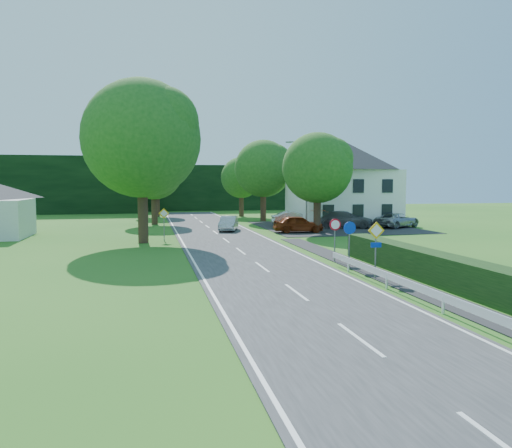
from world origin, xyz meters
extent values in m
plane|color=#255F1B|center=(0.00, 0.00, 0.00)|extent=(160.00, 160.00, 0.00)
cube|color=#313133|center=(0.00, 20.00, 0.02)|extent=(7.00, 80.00, 0.04)
cube|color=#27272A|center=(4.95, 2.00, 0.02)|extent=(1.50, 44.00, 0.04)
cube|color=#27272A|center=(12.00, 33.00, 0.02)|extent=(14.00, 16.00, 0.04)
cube|color=white|center=(-3.25, 20.00, 0.04)|extent=(0.12, 80.00, 0.01)
cube|color=white|center=(3.25, 20.00, 0.04)|extent=(0.12, 80.00, 0.01)
cube|color=black|center=(8.00, 66.00, 3.50)|extent=(30.00, 5.00, 7.00)
cube|color=white|center=(14.00, 36.00, 2.80)|extent=(10.00, 8.00, 5.60)
pyramid|color=#242328|center=(14.00, 36.00, 7.10)|extent=(10.60, 8.40, 3.00)
cylinder|color=slate|center=(8.20, 30.00, 4.00)|extent=(0.16, 0.16, 8.00)
cylinder|color=slate|center=(7.40, 30.00, 7.90)|extent=(1.70, 0.10, 0.10)
cube|color=slate|center=(6.50, 30.00, 7.85)|extent=(0.50, 0.18, 0.12)
cylinder|color=slate|center=(4.30, 8.00, 1.20)|extent=(0.07, 0.07, 2.40)
cube|color=yellow|center=(4.30, 7.97, 2.20)|extent=(0.78, 0.04, 0.78)
cube|color=white|center=(4.30, 7.97, 2.20)|extent=(0.57, 0.05, 0.57)
cube|color=#0C32B4|center=(4.30, 7.97, 1.55)|extent=(0.50, 0.04, 0.22)
cylinder|color=slate|center=(4.30, 11.00, 1.10)|extent=(0.07, 0.07, 2.20)
cylinder|color=#0C32B4|center=(4.30, 10.97, 2.05)|extent=(0.64, 0.04, 0.64)
cylinder|color=slate|center=(4.30, 13.00, 1.10)|extent=(0.07, 0.07, 2.20)
cylinder|color=red|center=(4.30, 12.97, 2.05)|extent=(0.64, 0.04, 0.64)
cylinder|color=white|center=(4.30, 12.95, 2.05)|extent=(0.48, 0.04, 0.48)
cylinder|color=slate|center=(-4.50, 25.00, 1.10)|extent=(0.07, 0.07, 2.20)
cube|color=yellow|center=(-4.50, 24.97, 2.05)|extent=(0.78, 0.04, 0.78)
cube|color=white|center=(-4.50, 24.97, 2.05)|extent=(0.57, 0.05, 0.57)
imported|color=#B9BABE|center=(1.34, 31.25, 0.69)|extent=(2.40, 4.20, 1.31)
imported|color=black|center=(1.80, 32.33, 0.57)|extent=(1.03, 2.12, 1.06)
imported|color=maroon|center=(7.01, 28.60, 0.77)|extent=(4.40, 2.00, 1.46)
imported|color=silver|center=(8.43, 34.49, 0.78)|extent=(4.57, 1.89, 1.47)
imported|color=#55545A|center=(12.64, 32.00, 0.84)|extent=(5.96, 4.18, 1.60)
imported|color=#9E9FA5|center=(17.72, 31.20, 0.73)|extent=(5.43, 4.27, 1.37)
imported|color=#CB3F10|center=(9.76, 31.43, 0.99)|extent=(2.47, 2.50, 1.90)
camera|label=1|loc=(-5.61, -12.49, 4.33)|focal=35.00mm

